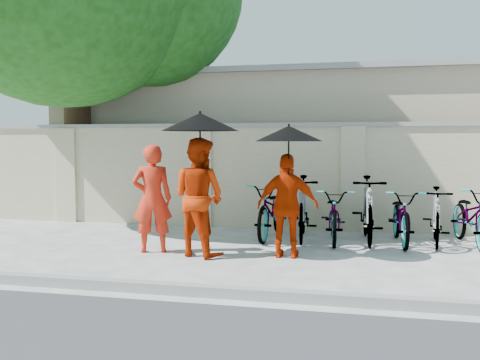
# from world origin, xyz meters

# --- Properties ---
(ground) EXTENTS (80.00, 80.00, 0.00)m
(ground) POSITION_xyz_m (0.00, 0.00, 0.00)
(ground) COLOR silver
(kerb) EXTENTS (40.00, 0.16, 0.12)m
(kerb) POSITION_xyz_m (0.00, -1.70, 0.06)
(kerb) COLOR gray
(kerb) RESTS_ON ground
(compound_wall) EXTENTS (20.00, 0.30, 2.00)m
(compound_wall) POSITION_xyz_m (1.00, 3.20, 1.00)
(compound_wall) COLOR beige
(compound_wall) RESTS_ON ground
(building_behind) EXTENTS (14.00, 6.00, 3.20)m
(building_behind) POSITION_xyz_m (2.00, 7.00, 1.60)
(building_behind) COLOR #B2A48F
(building_behind) RESTS_ON ground
(monk_left) EXTENTS (0.71, 0.59, 1.67)m
(monk_left) POSITION_xyz_m (-0.99, 0.42, 0.83)
(monk_left) COLOR red
(monk_left) RESTS_ON ground
(monk_center) EXTENTS (1.05, 0.95, 1.77)m
(monk_center) POSITION_xyz_m (-0.22, 0.34, 0.88)
(monk_center) COLOR #B62603
(monk_center) RESTS_ON ground
(parasol_center) EXTENTS (1.13, 1.13, 1.13)m
(parasol_center) POSITION_xyz_m (-0.17, 0.26, 2.00)
(parasol_center) COLOR black
(parasol_center) RESTS_ON ground
(monk_right) EXTENTS (0.90, 0.38, 1.54)m
(monk_right) POSITION_xyz_m (1.10, 0.49, 0.77)
(monk_right) COLOR #B62300
(monk_right) RESTS_ON ground
(parasol_right) EXTENTS (0.98, 0.98, 1.07)m
(parasol_right) POSITION_xyz_m (1.12, 0.41, 1.83)
(parasol_right) COLOR black
(parasol_right) RESTS_ON ground
(bike_0) EXTENTS (0.74, 1.89, 0.98)m
(bike_0) POSITION_xyz_m (0.61, 2.04, 0.49)
(bike_0) COLOR #AAAAAA
(bike_0) RESTS_ON ground
(bike_1) EXTENTS (0.65, 1.90, 1.12)m
(bike_1) POSITION_xyz_m (1.16, 2.00, 0.56)
(bike_1) COLOR #AAAAAA
(bike_1) RESTS_ON ground
(bike_2) EXTENTS (0.73, 1.79, 0.92)m
(bike_2) POSITION_xyz_m (1.72, 1.92, 0.46)
(bike_2) COLOR #AAAAAA
(bike_2) RESTS_ON ground
(bike_3) EXTENTS (0.62, 1.90, 1.13)m
(bike_3) POSITION_xyz_m (2.27, 1.97, 0.56)
(bike_3) COLOR #AAAAAA
(bike_3) RESTS_ON ground
(bike_4) EXTENTS (0.71, 1.79, 0.92)m
(bike_4) POSITION_xyz_m (2.82, 1.95, 0.46)
(bike_4) COLOR #AAAAAA
(bike_4) RESTS_ON ground
(bike_5) EXTENTS (0.60, 1.63, 0.96)m
(bike_5) POSITION_xyz_m (3.38, 1.98, 0.48)
(bike_5) COLOR #AAAAAA
(bike_5) RESTS_ON ground
(bike_6) EXTENTS (0.86, 1.94, 0.98)m
(bike_6) POSITION_xyz_m (3.93, 2.01, 0.49)
(bike_6) COLOR #AAAAAA
(bike_6) RESTS_ON ground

